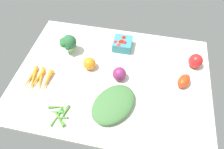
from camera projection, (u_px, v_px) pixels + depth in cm
name	position (u px, v px, depth cm)	size (l,w,h in cm)	color
tablecloth	(112.00, 78.00, 109.41)	(104.00, 76.00, 2.00)	silver
leafy_greens_clump	(113.00, 104.00, 95.87)	(24.66, 17.38, 4.83)	#41713C
okra_pile	(59.00, 115.00, 94.34)	(11.49, 11.97, 1.92)	#4D8E32
heirloom_tomato_orange	(89.00, 64.00, 109.67)	(6.94, 6.94, 6.94)	orange
broccoli_head	(68.00, 43.00, 114.15)	(9.93, 9.57, 11.60)	#98CC73
bell_pepper_red	(196.00, 61.00, 110.04)	(7.55, 7.55, 8.13)	red
carrot_bunch	(38.00, 80.00, 105.76)	(13.40, 17.47, 2.98)	orange
berry_basket	(122.00, 44.00, 119.27)	(10.77, 10.77, 6.89)	teal
roma_tomato	(184.00, 81.00, 103.44)	(8.85, 5.72, 5.72)	red
red_onion_center	(119.00, 73.00, 105.35)	(7.29, 7.29, 7.29)	#81275C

